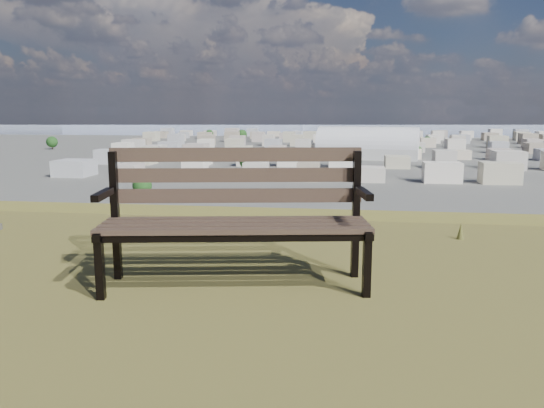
# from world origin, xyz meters

# --- Properties ---
(park_bench) EXTENTS (2.07, 0.96, 1.04)m
(park_bench) POSITION_xyz_m (0.36, 1.46, 25.59)
(park_bench) COLOR #483829
(park_bench) RESTS_ON hilltop_mesa
(grass_tufts) EXTENTS (12.49, 7.38, 0.28)m
(grass_tufts) POSITION_xyz_m (-0.37, -0.28, 25.12)
(grass_tufts) COLOR brown
(grass_tufts) RESTS_ON hilltop_mesa
(arena) EXTENTS (57.95, 32.02, 23.16)m
(arena) POSITION_xyz_m (13.05, 297.54, 5.46)
(arena) COLOR beige
(arena) RESTS_ON ground
(city_blocks) EXTENTS (395.00, 361.00, 7.00)m
(city_blocks) POSITION_xyz_m (0.00, 394.44, 3.50)
(city_blocks) COLOR beige
(city_blocks) RESTS_ON ground
(city_trees) EXTENTS (406.52, 387.20, 9.98)m
(city_trees) POSITION_xyz_m (-26.39, 319.00, 4.83)
(city_trees) COLOR #34231A
(city_trees) RESTS_ON ground
(bay_water) EXTENTS (2400.00, 700.00, 0.12)m
(bay_water) POSITION_xyz_m (0.00, 900.00, 0.00)
(bay_water) COLOR gray
(bay_water) RESTS_ON ground
(far_hills) EXTENTS (2050.00, 340.00, 60.00)m
(far_hills) POSITION_xyz_m (-60.92, 1402.93, 25.47)
(far_hills) COLOR #8D97AF
(far_hills) RESTS_ON ground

